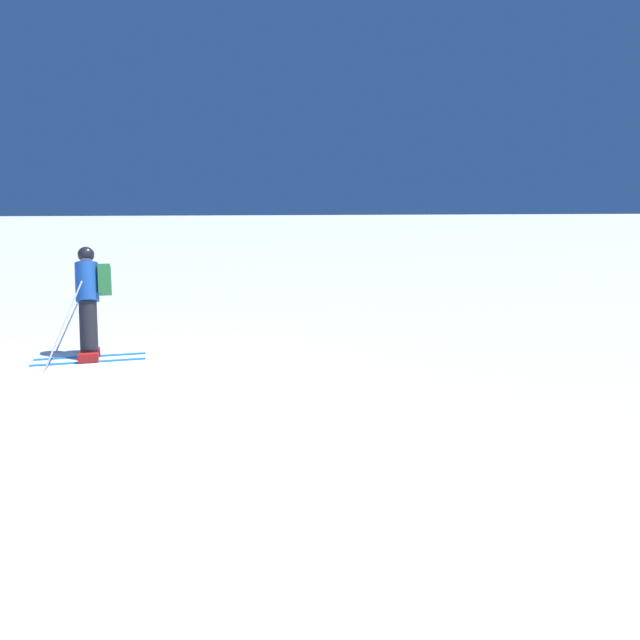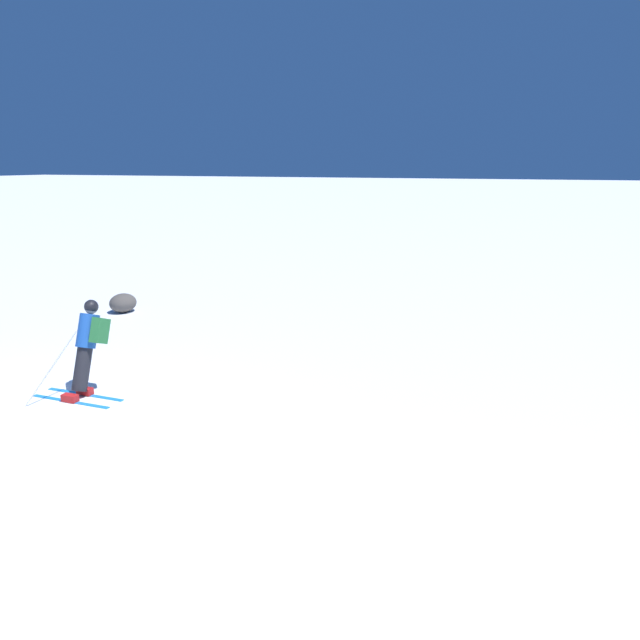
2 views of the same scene
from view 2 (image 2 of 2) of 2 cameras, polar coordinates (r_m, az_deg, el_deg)
name	(u,v)px [view 2 (image 2 of 2)]	position (r m, az deg, el deg)	size (l,w,h in m)	color
ground_plane	(22,425)	(10.94, -25.58, -8.63)	(300.00, 300.00, 0.00)	white
skier	(87,343)	(11.64, -20.52, -2.00)	(1.33, 1.61, 1.69)	#1E7AC6
exposed_boulder_1	(123,303)	(17.85, -17.57, 1.50)	(0.79, 0.67, 0.51)	#4C4742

